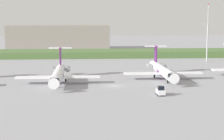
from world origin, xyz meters
TOP-DOWN VIEW (x-y plane):
  - ground_plane at (0.00, 30.00)m, footprint 500.00×500.00m
  - grass_berm at (0.00, 76.32)m, footprint 320.00×20.00m
  - regional_jet_second at (-15.07, 6.13)m, footprint 22.81×31.00m
  - regional_jet_third at (14.95, 11.37)m, footprint 22.81×31.00m
  - antenna_mast at (41.72, 52.39)m, footprint 4.40×0.50m
  - distant_hangar at (-21.89, 115.91)m, footprint 54.93×24.99m
  - baggage_tug at (9.70, -12.93)m, footprint 1.72×3.20m

SIDE VIEW (x-z plane):
  - ground_plane at x=0.00m, z-range 0.00..0.00m
  - baggage_tug at x=9.70m, z-range -0.15..2.15m
  - grass_berm at x=0.00m, z-range 0.00..2.87m
  - regional_jet_second at x=-15.07m, z-range -1.96..7.04m
  - regional_jet_third at x=14.95m, z-range -1.96..7.04m
  - distant_hangar at x=-21.89m, z-range 0.00..13.70m
  - antenna_mast at x=41.72m, z-range -2.00..21.45m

